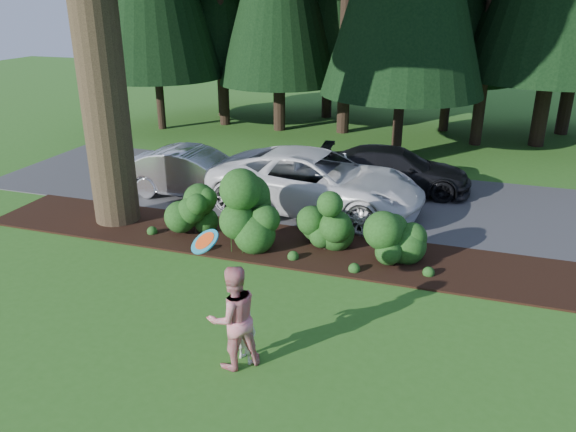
% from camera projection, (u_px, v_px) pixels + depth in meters
% --- Properties ---
extents(ground, '(80.00, 80.00, 0.00)m').
position_uv_depth(ground, '(212.00, 303.00, 11.89)').
color(ground, '#2F651D').
rests_on(ground, ground).
extents(mulch_bed, '(16.00, 2.50, 0.05)m').
position_uv_depth(mulch_bed, '(266.00, 242.00, 14.74)').
color(mulch_bed, black).
rests_on(mulch_bed, ground).
extents(driveway, '(22.00, 6.00, 0.03)m').
position_uv_depth(driveway, '(311.00, 192.00, 18.50)').
color(driveway, '#38383A').
rests_on(driveway, ground).
extents(shrub_row, '(6.53, 1.60, 1.61)m').
position_uv_depth(shrub_row, '(292.00, 220.00, 14.13)').
color(shrub_row, '#1A3E13').
rests_on(shrub_row, ground).
extents(lily_cluster, '(0.69, 0.09, 0.57)m').
position_uv_depth(lily_cluster, '(242.00, 237.00, 13.91)').
color(lily_cluster, '#1A3E13').
rests_on(lily_cluster, ground).
extents(car_silver_wagon, '(4.66, 1.70, 1.53)m').
position_uv_depth(car_silver_wagon, '(195.00, 173.00, 17.87)').
color(car_silver_wagon, silver).
rests_on(car_silver_wagon, driveway).
extents(car_white_suv, '(6.66, 3.54, 1.78)m').
position_uv_depth(car_white_suv, '(316.00, 181.00, 16.66)').
color(car_white_suv, white).
rests_on(car_white_suv, driveway).
extents(car_dark_suv, '(5.07, 2.43, 1.42)m').
position_uv_depth(car_dark_suv, '(395.00, 170.00, 18.37)').
color(car_dark_suv, black).
rests_on(car_dark_suv, driveway).
extents(child, '(0.56, 0.48, 1.31)m').
position_uv_depth(child, '(245.00, 329.00, 9.82)').
color(child, white).
rests_on(child, ground).
extents(adult, '(1.17, 1.17, 1.91)m').
position_uv_depth(adult, '(233.00, 317.00, 9.60)').
color(adult, red).
rests_on(adult, ground).
extents(frisbee, '(0.63, 0.52, 0.47)m').
position_uv_depth(frisbee, '(205.00, 241.00, 9.90)').
color(frisbee, teal).
rests_on(frisbee, ground).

